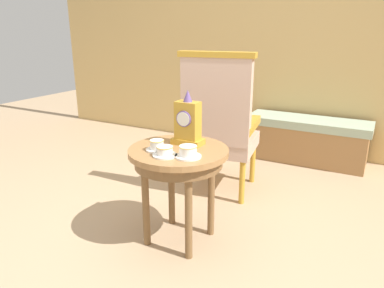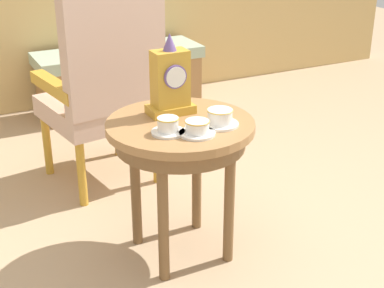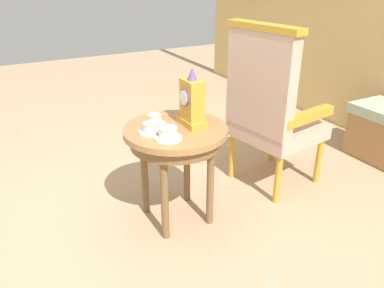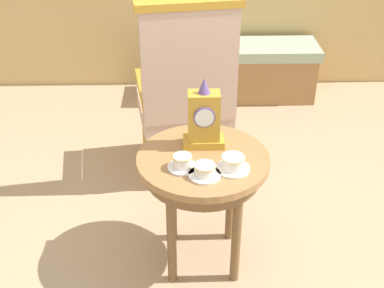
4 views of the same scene
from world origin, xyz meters
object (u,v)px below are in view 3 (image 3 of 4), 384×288
Objects in this scene: teacup_left at (155,120)px; teacup_center at (168,134)px; armchair at (270,107)px; teacup_right at (151,128)px; side_table at (176,141)px; mantel_clock at (192,103)px.

teacup_center is at bearing -4.41° from teacup_left.
armchair is at bearing 102.70° from teacup_center.
teacup_left reaches higher than teacup_right.
teacup_center is at bearing -77.30° from armchair.
armchair is (-0.19, 0.84, -0.05)m from teacup_center.
teacup_right reaches higher than side_table.
teacup_center is 0.45× the size of mantel_clock.
mantel_clock is (0.00, 0.10, 0.22)m from side_table.
teacup_right is 0.93× the size of teacup_center.
teacup_right is at bearing -91.32° from side_table.
teacup_left is 0.93× the size of teacup_right.
teacup_center is at bearing -40.58° from side_table.
side_table is 0.17m from teacup_left.
armchair reaches higher than side_table.
teacup_left is at bearing -91.82° from armchair.
side_table is at bearing -84.70° from armchair.
mantel_clock is at bearing 119.43° from teacup_center.
teacup_right is (0.09, -0.06, -0.00)m from teacup_left.
side_table is at bearing 139.42° from teacup_center.
mantel_clock is 0.29× the size of armchair.
teacup_left is (-0.09, -0.09, 0.11)m from side_table.
side_table is at bearing 42.61° from teacup_left.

